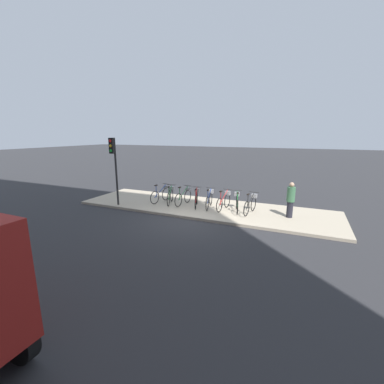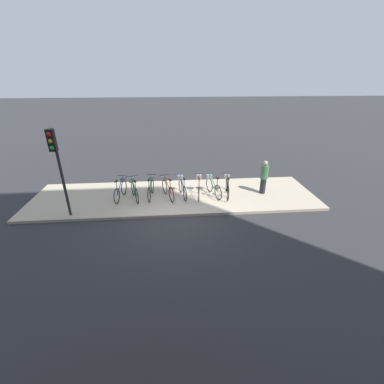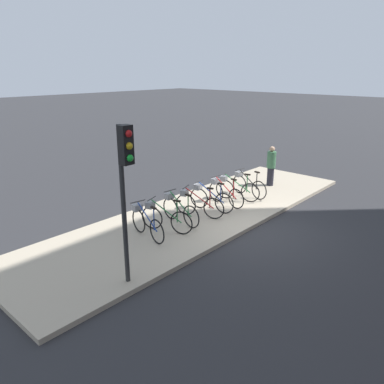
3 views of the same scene
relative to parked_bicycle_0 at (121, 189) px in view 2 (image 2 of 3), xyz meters
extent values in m
plane|color=#2D2D30|center=(2.37, -1.75, -0.55)|extent=(120.00, 120.00, 0.00)
cube|color=#B7A88E|center=(2.37, 0.04, -0.49)|extent=(12.64, 3.59, 0.12)
torus|color=black|center=(-0.10, -0.55, -0.10)|extent=(0.15, 0.67, 0.67)
torus|color=black|center=(0.06, 0.36, -0.10)|extent=(0.15, 0.67, 0.67)
cylinder|color=navy|center=(-0.02, -0.09, 0.17)|extent=(0.19, 0.93, 0.57)
cylinder|color=navy|center=(-0.07, -0.42, 0.20)|extent=(0.04, 0.04, 0.60)
cube|color=black|center=(-0.07, -0.42, 0.53)|extent=(0.10, 0.21, 0.04)
cylinder|color=#262626|center=(0.06, 0.36, 0.47)|extent=(0.46, 0.10, 0.02)
cube|color=gray|center=(0.07, 0.41, 0.28)|extent=(0.27, 0.24, 0.18)
torus|color=black|center=(0.75, -0.62, -0.10)|extent=(0.24, 0.65, 0.67)
torus|color=black|center=(0.47, 0.26, -0.10)|extent=(0.24, 0.65, 0.67)
cylinder|color=#267238|center=(0.61, -0.18, 0.17)|extent=(0.32, 0.90, 0.57)
cylinder|color=#267238|center=(0.71, -0.50, 0.20)|extent=(0.04, 0.04, 0.60)
cube|color=black|center=(0.71, -0.50, 0.53)|extent=(0.13, 0.21, 0.04)
cylinder|color=#262626|center=(0.47, 0.26, 0.47)|extent=(0.45, 0.16, 0.02)
cube|color=gray|center=(0.45, 0.31, 0.28)|extent=(0.29, 0.26, 0.18)
torus|color=black|center=(1.26, -0.52, -0.10)|extent=(0.10, 0.67, 0.67)
torus|color=black|center=(1.34, 0.40, -0.10)|extent=(0.10, 0.67, 0.67)
cylinder|color=#267238|center=(1.30, -0.06, 0.17)|extent=(0.12, 0.94, 0.57)
cylinder|color=#267238|center=(1.27, -0.39, 0.20)|extent=(0.03, 0.03, 0.60)
cube|color=black|center=(1.27, -0.39, 0.53)|extent=(0.09, 0.21, 0.04)
cylinder|color=#262626|center=(1.34, 0.40, 0.47)|extent=(0.46, 0.07, 0.02)
cube|color=gray|center=(1.35, 0.45, 0.28)|extent=(0.26, 0.22, 0.18)
torus|color=black|center=(2.21, -0.58, -0.10)|extent=(0.25, 0.65, 0.67)
torus|color=black|center=(1.91, 0.29, -0.10)|extent=(0.25, 0.65, 0.67)
cylinder|color=red|center=(2.06, -0.15, 0.17)|extent=(0.33, 0.90, 0.57)
cylinder|color=red|center=(2.17, -0.46, 0.20)|extent=(0.04, 0.04, 0.60)
cube|color=black|center=(2.17, -0.46, 0.53)|extent=(0.13, 0.21, 0.04)
cylinder|color=#262626|center=(1.91, 0.29, 0.47)|extent=(0.44, 0.17, 0.02)
cube|color=gray|center=(1.89, 0.34, 0.28)|extent=(0.29, 0.27, 0.18)
torus|color=black|center=(2.78, -0.54, -0.10)|extent=(0.14, 0.67, 0.67)
torus|color=black|center=(2.64, 0.38, -0.10)|extent=(0.14, 0.67, 0.67)
cylinder|color=navy|center=(2.71, -0.08, 0.17)|extent=(0.18, 0.93, 0.57)
cylinder|color=navy|center=(2.76, -0.41, 0.20)|extent=(0.04, 0.04, 0.60)
cube|color=black|center=(2.76, -0.41, 0.53)|extent=(0.10, 0.21, 0.04)
cylinder|color=#262626|center=(2.64, 0.38, 0.47)|extent=(0.46, 0.10, 0.02)
cube|color=gray|center=(2.63, 0.42, 0.28)|extent=(0.27, 0.24, 0.18)
torus|color=black|center=(3.39, -0.56, -0.10)|extent=(0.12, 0.67, 0.67)
torus|color=black|center=(3.50, 0.35, -0.10)|extent=(0.12, 0.67, 0.67)
cylinder|color=red|center=(3.44, -0.10, 0.17)|extent=(0.14, 0.94, 0.57)
cylinder|color=red|center=(3.41, -0.44, 0.20)|extent=(0.04, 0.04, 0.60)
cube|color=black|center=(3.41, -0.44, 0.53)|extent=(0.09, 0.21, 0.04)
cylinder|color=#262626|center=(3.50, 0.35, 0.47)|extent=(0.46, 0.08, 0.02)
cube|color=gray|center=(3.51, 0.40, 0.28)|extent=(0.26, 0.23, 0.18)
torus|color=black|center=(4.23, -0.55, -0.10)|extent=(0.22, 0.66, 0.67)
torus|color=black|center=(3.98, 0.34, -0.10)|extent=(0.22, 0.66, 0.67)
cylinder|color=#267238|center=(4.11, -0.11, 0.17)|extent=(0.29, 0.91, 0.57)
cylinder|color=#267238|center=(4.20, -0.43, 0.20)|extent=(0.04, 0.04, 0.60)
cube|color=black|center=(4.20, -0.43, 0.53)|extent=(0.12, 0.21, 0.04)
cylinder|color=#262626|center=(3.98, 0.34, 0.47)|extent=(0.45, 0.15, 0.02)
cube|color=gray|center=(3.97, 0.39, 0.28)|extent=(0.29, 0.26, 0.18)
torus|color=black|center=(4.66, -0.63, -0.10)|extent=(0.13, 0.67, 0.67)
torus|color=black|center=(4.79, 0.28, -0.10)|extent=(0.13, 0.67, 0.67)
cylinder|color=black|center=(4.72, -0.17, 0.17)|extent=(0.17, 0.93, 0.57)
cylinder|color=black|center=(4.67, -0.51, 0.20)|extent=(0.04, 0.04, 0.60)
cube|color=black|center=(4.67, -0.51, 0.53)|extent=(0.10, 0.21, 0.04)
cylinder|color=#262626|center=(4.79, 0.28, 0.47)|extent=(0.46, 0.09, 0.02)
cube|color=gray|center=(4.79, 0.33, 0.28)|extent=(0.27, 0.23, 0.18)
cylinder|color=#23232D|center=(6.40, -0.04, -0.08)|extent=(0.26, 0.26, 0.71)
cylinder|color=#3F724C|center=(6.40, -0.04, 0.59)|extent=(0.34, 0.34, 0.63)
sphere|color=tan|center=(6.40, -0.04, 1.01)|extent=(0.20, 0.20, 0.20)
cylinder|color=#2D2D2D|center=(-1.75, -1.40, 1.25)|extent=(0.10, 0.10, 3.36)
cube|color=black|center=(-1.75, -1.58, 2.55)|extent=(0.24, 0.20, 0.75)
sphere|color=red|center=(-1.75, -1.68, 2.77)|extent=(0.14, 0.14, 0.14)
sphere|color=gold|center=(-1.75, -1.68, 2.54)|extent=(0.14, 0.14, 0.14)
sphere|color=green|center=(-1.75, -1.68, 2.31)|extent=(0.14, 0.14, 0.14)
camera|label=1|loc=(6.83, -11.48, 3.13)|focal=24.00mm
camera|label=2|loc=(2.24, -10.54, 4.56)|focal=24.00mm
camera|label=3|loc=(-6.09, -7.15, 3.91)|focal=35.00mm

